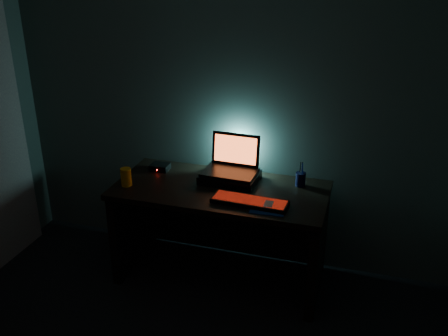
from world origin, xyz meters
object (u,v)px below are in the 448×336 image
at_px(juice_glass, 126,177).
at_px(keyboard, 250,202).
at_px(mouse, 269,206).
at_px(pen_cup, 301,179).
at_px(laptop, 232,163).
at_px(router, 160,167).

bearing_deg(juice_glass, keyboard, -1.20).
relative_size(mouse, pen_cup, 0.92).
height_order(laptop, juice_glass, laptop).
distance_m(keyboard, pen_cup, 0.46).
height_order(mouse, pen_cup, pen_cup).
bearing_deg(mouse, router, 155.82).
xyz_separation_m(laptop, mouse, (0.36, -0.38, -0.10)).
distance_m(laptop, juice_glass, 0.76).
bearing_deg(mouse, pen_cup, 67.40).
relative_size(laptop, juice_glass, 3.00).
height_order(keyboard, juice_glass, juice_glass).
bearing_deg(pen_cup, router, -178.48).
relative_size(pen_cup, router, 0.72).
bearing_deg(router, keyboard, -24.20).
height_order(laptop, mouse, laptop).
distance_m(pen_cup, juice_glass, 1.23).
xyz_separation_m(mouse, juice_glass, (-1.04, 0.04, 0.05)).
bearing_deg(keyboard, mouse, -7.60).
bearing_deg(laptop, juice_glass, -151.48).
height_order(mouse, router, router).
distance_m(mouse, juice_glass, 1.04).
bearing_deg(keyboard, laptop, 125.30).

